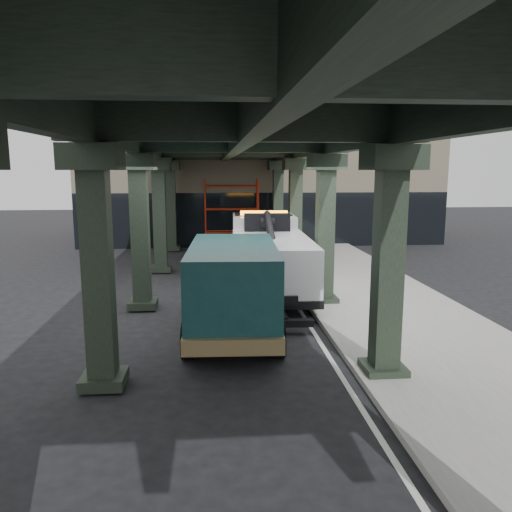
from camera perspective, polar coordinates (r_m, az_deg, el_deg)
name	(u,v)px	position (r m, az deg, el deg)	size (l,w,h in m)	color
ground	(251,325)	(14.82, -0.56, -7.88)	(90.00, 90.00, 0.00)	black
sidewalk	(378,301)	(17.59, 13.76, -5.07)	(5.00, 40.00, 0.15)	gray
lane_stripe	(297,305)	(16.93, 4.69, -5.64)	(0.12, 38.00, 0.01)	silver
viaduct	(233,139)	(16.12, -2.61, 13.20)	(7.40, 32.00, 6.40)	black
building	(258,178)	(34.22, 0.20, 8.96)	(22.00, 10.00, 8.00)	#C6B793
scaffolding	(232,212)	(28.84, -2.81, 5.03)	(3.08, 0.88, 4.00)	#AE240D
tow_truck	(267,252)	(18.84, 1.32, 0.50)	(2.97, 9.22, 2.99)	black
towed_van	(233,285)	(13.87, -2.61, -3.31)	(2.74, 6.32, 2.52)	#10383A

